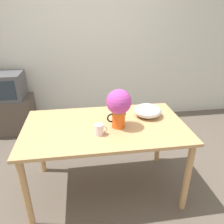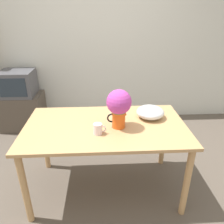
{
  "view_description": "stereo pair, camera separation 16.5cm",
  "coord_description": "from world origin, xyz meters",
  "views": [
    {
      "loc": [
        -0.16,
        -1.81,
        1.78
      ],
      "look_at": [
        0.1,
        -0.02,
        0.93
      ],
      "focal_mm": 35.0,
      "sensor_mm": 36.0,
      "label": 1
    },
    {
      "loc": [
        0.0,
        -1.82,
        1.78
      ],
      "look_at": [
        0.1,
        -0.02,
        0.93
      ],
      "focal_mm": 35.0,
      "sensor_mm": 36.0,
      "label": 2
    }
  ],
  "objects": [
    {
      "name": "ground_plane",
      "position": [
        0.0,
        0.0,
        0.0
      ],
      "size": [
        12.0,
        12.0,
        0.0
      ],
      "primitive_type": "plane",
      "color": "brown"
    },
    {
      "name": "wall_back",
      "position": [
        0.0,
        1.81,
        1.3
      ],
      "size": [
        8.0,
        0.05,
        2.6
      ],
      "color": "silver",
      "rests_on": "ground_plane"
    },
    {
      "name": "table",
      "position": [
        0.04,
        0.03,
        0.68
      ],
      "size": [
        1.55,
        0.89,
        0.78
      ],
      "color": "tan",
      "rests_on": "ground_plane"
    },
    {
      "name": "flower_vase",
      "position": [
        0.16,
        -0.02,
        1.0
      ],
      "size": [
        0.23,
        0.23,
        0.37
      ],
      "color": "#E05619",
      "rests_on": "table"
    },
    {
      "name": "coffee_mug",
      "position": [
        -0.03,
        -0.14,
        0.83
      ],
      "size": [
        0.11,
        0.08,
        0.1
      ],
      "color": "silver",
      "rests_on": "table"
    },
    {
      "name": "white_bowl",
      "position": [
        0.5,
        0.16,
        0.84
      ],
      "size": [
        0.28,
        0.28,
        0.12
      ],
      "color": "silver",
      "rests_on": "table"
    },
    {
      "name": "tv_stand",
      "position": [
        -1.27,
        1.48,
        0.28
      ],
      "size": [
        0.66,
        0.47,
        0.57
      ],
      "color": "#4C4238",
      "rests_on": "ground_plane"
    },
    {
      "name": "tv_set",
      "position": [
        -1.27,
        1.48,
        0.76
      ],
      "size": [
        0.5,
        0.46,
        0.38
      ],
      "color": "#4C4C51",
      "rests_on": "tv_stand"
    }
  ]
}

